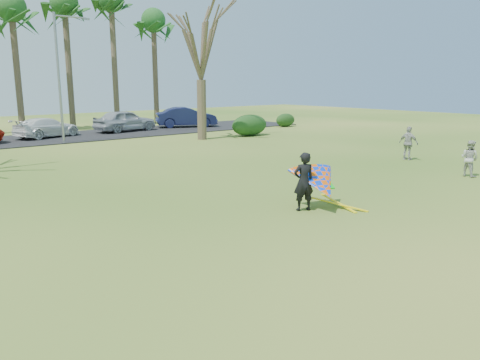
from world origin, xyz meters
TOP-DOWN VIEW (x-y plane):
  - ground at (0.00, 0.00)m, footprint 100.00×100.00m
  - parking_strip at (0.00, 25.00)m, footprint 46.00×7.00m
  - palm_6 at (2.00, 31.00)m, footprint 4.84×4.84m
  - palm_7 at (6.00, 31.00)m, footprint 4.84×4.84m
  - palm_8 at (10.00, 31.00)m, footprint 4.84×4.84m
  - palm_9 at (14.00, 31.00)m, footprint 4.84×4.84m
  - bare_tree_right at (10.00, 18.00)m, footprint 6.27×6.27m
  - streetlight at (2.16, 22.00)m, footprint 2.28×0.18m
  - hedge_near at (13.87, 17.52)m, footprint 3.08×1.40m
  - hedge_far at (20.89, 20.81)m, footprint 2.06×0.97m
  - car_3 at (2.13, 25.52)m, footprint 5.03×3.33m
  - car_4 at (8.14, 25.73)m, footprint 5.15×2.68m
  - car_5 at (13.78, 25.64)m, footprint 5.38×3.68m
  - pedestrian_a at (11.11, 0.48)m, footprint 0.67×0.81m
  - pedestrian_b at (12.96, 4.35)m, footprint 0.50×1.02m
  - kite_flyer at (2.33, 1.09)m, footprint 2.13×2.39m

SIDE VIEW (x-z plane):
  - ground at x=0.00m, z-range 0.00..0.00m
  - parking_strip at x=0.00m, z-range 0.00..0.06m
  - hedge_far at x=20.89m, z-range 0.00..1.14m
  - car_3 at x=2.13m, z-range 0.06..1.41m
  - pedestrian_a at x=11.11m, z-range 0.00..1.51m
  - hedge_near at x=13.87m, z-range 0.00..1.54m
  - pedestrian_b at x=12.96m, z-range 0.00..1.68m
  - kite_flyer at x=2.33m, z-range -0.15..1.86m
  - car_4 at x=8.14m, z-range 0.06..1.73m
  - car_5 at x=13.78m, z-range 0.06..1.74m
  - streetlight at x=2.16m, z-range 0.46..8.46m
  - bare_tree_right at x=10.00m, z-range 1.96..11.17m
  - palm_6 at x=2.00m, z-range 3.75..14.59m
  - palm_9 at x=14.00m, z-range 3.75..14.59m
  - palm_7 at x=6.00m, z-range 4.08..15.62m
  - palm_8 at x=10.00m, z-range 4.40..16.64m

